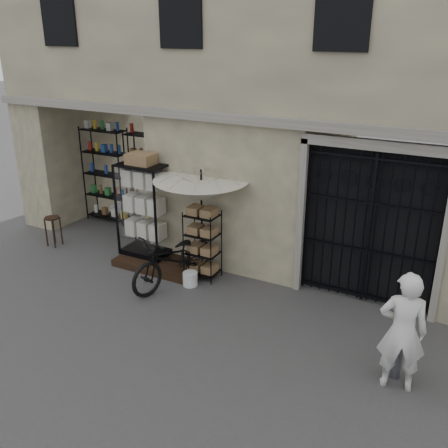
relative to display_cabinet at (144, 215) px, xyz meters
The scene contains 14 objects.
ground 3.55m from the display_cabinet, 30.77° to the right, with size 80.00×80.00×0.00m, color black.
main_building 5.04m from the display_cabinet, 37.87° to the left, with size 14.00×4.00×9.00m, color tan.
shop_recess 1.96m from the display_cabinet, 146.13° to the left, with size 3.00×1.70×3.00m, color black.
shop_shelving 2.27m from the display_cabinet, 136.28° to the left, with size 2.70×0.50×2.50m, color black.
iron_gate 4.71m from the display_cabinet, ahead, with size 2.50×0.21×3.00m.
step_platform 1.13m from the display_cabinet, 19.79° to the right, with size 2.00×0.90×0.15m, color black.
display_cabinet is the anchor object (origin of this frame).
wire_rack 1.57m from the display_cabinet, ahead, with size 0.65×0.47×1.45m.
market_umbrella 1.68m from the display_cabinet, ahead, with size 1.90×1.93×2.70m.
white_bucket 1.84m from the display_cabinet, 21.40° to the right, with size 0.29×0.29×0.28m, color silver.
bicycle 1.72m from the display_cabinet, 29.48° to the right, with size 0.74×1.11×2.11m, color black.
wooden_stool 2.53m from the display_cabinet, behind, with size 0.42×0.42×0.71m.
steel_bollard 5.87m from the display_cabinet, 15.84° to the right, with size 0.16×0.16×0.90m, color slate.
shopkeeper 6.03m from the display_cabinet, 17.61° to the right, with size 0.66×1.82×0.43m, color silver.
Camera 1 is at (3.28, -6.39, 4.79)m, focal length 40.00 mm.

